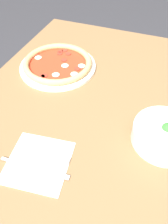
% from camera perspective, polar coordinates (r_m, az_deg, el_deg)
% --- Properties ---
extents(ground_plane, '(8.00, 8.00, 0.00)m').
position_cam_1_polar(ground_plane, '(1.49, 2.57, -18.07)').
color(ground_plane, '#333338').
extents(dining_table, '(1.10, 0.94, 0.78)m').
position_cam_1_polar(dining_table, '(0.94, 3.89, -0.72)').
color(dining_table, olive).
rests_on(dining_table, ground_plane).
extents(pizza, '(0.34, 0.34, 0.04)m').
position_cam_1_polar(pizza, '(0.99, -6.87, 12.34)').
color(pizza, white).
rests_on(pizza, dining_table).
extents(bowl, '(0.20, 0.20, 0.07)m').
position_cam_1_polar(bowl, '(0.73, 20.35, -5.40)').
color(bowl, white).
rests_on(bowl, dining_table).
extents(napkin, '(0.20, 0.20, 0.00)m').
position_cam_1_polar(napkin, '(0.68, -11.83, -12.64)').
color(napkin, white).
rests_on(napkin, dining_table).
extents(fork, '(0.02, 0.17, 0.00)m').
position_cam_1_polar(fork, '(0.69, -10.92, -10.63)').
color(fork, silver).
rests_on(fork, napkin).
extents(knife, '(0.03, 0.22, 0.01)m').
position_cam_1_polar(knife, '(0.67, -13.57, -13.77)').
color(knife, silver).
rests_on(knife, napkin).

